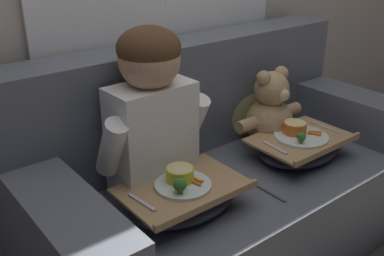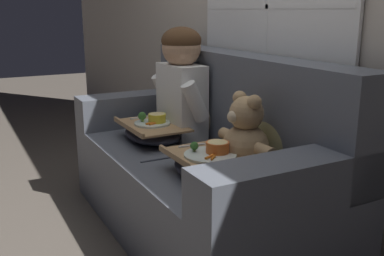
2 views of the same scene
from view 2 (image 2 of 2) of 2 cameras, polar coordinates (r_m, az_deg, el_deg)
ground_plane at (r=2.66m, az=0.38°, el=-13.05°), size 14.00×14.00×0.00m
couch at (r=2.54m, az=1.70°, el=-5.38°), size 1.81×0.86×1.00m
throw_pillow_behind_child at (r=2.83m, az=1.47°, el=2.67°), size 0.36×0.17×0.38m
throw_pillow_behind_teddy at (r=2.28m, az=10.01°, el=-0.56°), size 0.35×0.17×0.36m
child_figure at (r=2.73m, az=-1.36°, el=6.39°), size 0.48×0.24×0.67m
teddy_bear at (r=2.19m, az=6.71°, el=-1.28°), size 0.42×0.29×0.39m
lap_tray_child at (r=2.71m, az=-5.06°, el=-0.43°), size 0.47×0.32×0.17m
lap_tray_teddy at (r=2.12m, az=2.32°, el=-4.69°), size 0.46×0.32×0.17m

